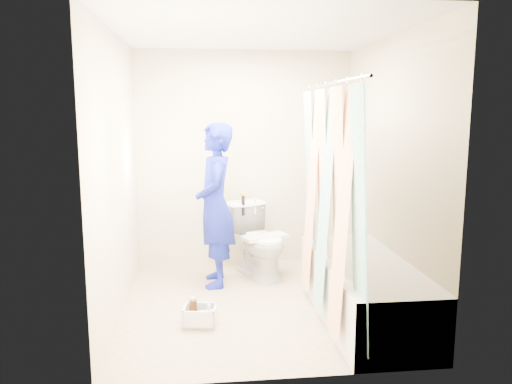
{
  "coord_description": "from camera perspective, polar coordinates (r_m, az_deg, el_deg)",
  "views": [
    {
      "loc": [
        -0.49,
        -4.3,
        1.75
      ],
      "look_at": [
        0.03,
        0.37,
        0.97
      ],
      "focal_mm": 35.0,
      "sensor_mm": 36.0,
      "label": 1
    }
  ],
  "objects": [
    {
      "name": "bathtub",
      "position": [
        4.36,
        12.2,
        -10.71
      ],
      "size": [
        0.7,
        1.75,
        0.5
      ],
      "color": "white",
      "rests_on": "ground"
    },
    {
      "name": "plumber",
      "position": [
        4.97,
        -4.69,
        -1.51
      ],
      "size": [
        0.4,
        0.6,
        1.63
      ],
      "primitive_type": "imported",
      "rotation": [
        0.0,
        0.0,
        -1.55
      ],
      "color": "#1036A3",
      "rests_on": "ground"
    },
    {
      "name": "cleaning_caddy",
      "position": [
        4.24,
        -6.29,
        -13.98
      ],
      "size": [
        0.3,
        0.25,
        0.2
      ],
      "rotation": [
        0.0,
        0.0,
        -0.16
      ],
      "color": "silver",
      "rests_on": "ground"
    },
    {
      "name": "wall_right",
      "position": [
        4.66,
        15.03,
        2.27
      ],
      "size": [
        0.02,
        2.6,
        2.4
      ],
      "primitive_type": "cube",
      "color": "#C1B794",
      "rests_on": "ground"
    },
    {
      "name": "tank_internals",
      "position": [
        5.37,
        -1.12,
        -1.28
      ],
      "size": [
        0.18,
        0.1,
        0.25
      ],
      "color": "black",
      "rests_on": "toilet"
    },
    {
      "name": "shower_curtain",
      "position": [
        4.07,
        8.16,
        -1.05
      ],
      "size": [
        0.06,
        1.75,
        1.8
      ],
      "primitive_type": "cube",
      "color": "white",
      "rests_on": "curtain_rod"
    },
    {
      "name": "wall_back",
      "position": [
        5.65,
        -1.32,
        3.78
      ],
      "size": [
        2.4,
        0.02,
        2.4
      ],
      "primitive_type": "cube",
      "color": "#C1B794",
      "rests_on": "ground"
    },
    {
      "name": "wall_front",
      "position": [
        3.09,
        2.92,
        -0.88
      ],
      "size": [
        2.4,
        0.02,
        2.4
      ],
      "primitive_type": "cube",
      "color": "#C1B794",
      "rests_on": "ground"
    },
    {
      "name": "toilet",
      "position": [
        5.3,
        0.37,
        -5.56
      ],
      "size": [
        0.69,
        0.86,
        0.77
      ],
      "primitive_type": "imported",
      "rotation": [
        0.0,
        0.0,
        0.4
      ],
      "color": "white",
      "rests_on": "ground"
    },
    {
      "name": "curtain_rod",
      "position": [
        4.01,
        8.47,
        12.13
      ],
      "size": [
        0.02,
        1.9,
        0.02
      ],
      "primitive_type": "cylinder",
      "rotation": [
        1.57,
        0.0,
        0.0
      ],
      "color": "silver",
      "rests_on": "wall_back"
    },
    {
      "name": "floor",
      "position": [
        4.67,
        0.17,
        -12.64
      ],
      "size": [
        2.6,
        2.6,
        0.0
      ],
      "primitive_type": "plane",
      "color": "gray",
      "rests_on": "ground"
    },
    {
      "name": "tank_lid",
      "position": [
        5.18,
        1.04,
        -5.15
      ],
      "size": [
        0.51,
        0.37,
        0.04
      ],
      "primitive_type": "cube",
      "rotation": [
        0.0,
        0.0,
        0.4
      ],
      "color": "white",
      "rests_on": "toilet"
    },
    {
      "name": "wall_left",
      "position": [
        4.39,
        -15.57,
        1.84
      ],
      "size": [
        0.02,
        2.6,
        2.4
      ],
      "primitive_type": "cube",
      "color": "#C1B794",
      "rests_on": "ground"
    },
    {
      "name": "ceiling",
      "position": [
        4.38,
        0.19,
        17.91
      ],
      "size": [
        2.4,
        2.6,
        0.02
      ],
      "primitive_type": "cube",
      "color": "silver",
      "rests_on": "wall_back"
    }
  ]
}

